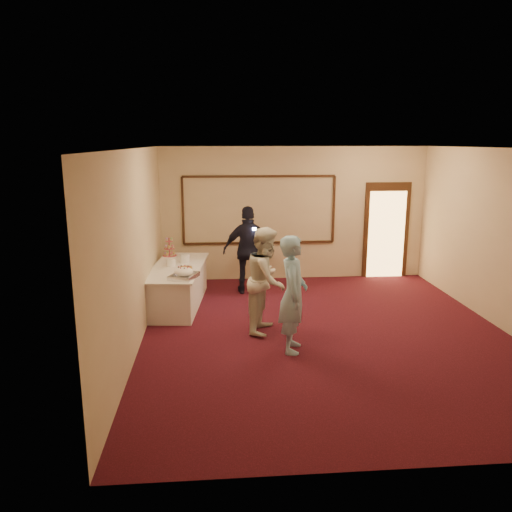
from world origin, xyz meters
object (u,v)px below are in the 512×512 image
at_px(buffet_table, 178,286).
at_px(guest, 249,250).
at_px(cupcake_stand, 169,249).
at_px(plate_stack_b, 185,258).
at_px(tart, 186,268).
at_px(man, 293,294).
at_px(pavlova_tray, 184,273).
at_px(woman, 267,280).
at_px(plate_stack_a, 171,262).

distance_m(buffet_table, guest, 1.67).
xyz_separation_m(buffet_table, cupcake_stand, (-0.22, 0.92, 0.53)).
xyz_separation_m(buffet_table, plate_stack_b, (0.13, 0.29, 0.47)).
xyz_separation_m(tart, man, (1.69, -2.04, 0.09)).
xyz_separation_m(cupcake_stand, man, (2.09, -3.24, -0.03)).
xyz_separation_m(pavlova_tray, tart, (0.00, 0.58, -0.06)).
relative_size(woman, guest, 0.96).
height_order(plate_stack_b, man, man).
xyz_separation_m(pavlova_tray, plate_stack_a, (-0.29, 0.89, -0.01)).
height_order(buffet_table, woman, woman).
height_order(plate_stack_a, guest, guest).
bearing_deg(pavlova_tray, guest, 51.37).
bearing_deg(buffet_table, guest, 26.02).
distance_m(plate_stack_b, man, 3.14).
bearing_deg(tart, guest, 38.15).
relative_size(pavlova_tray, cupcake_stand, 1.51).
xyz_separation_m(pavlova_tray, guest, (1.25, 1.56, 0.05)).
relative_size(plate_stack_b, woman, 0.12).
height_order(tart, guest, guest).
distance_m(cupcake_stand, man, 3.86).
bearing_deg(pavlova_tray, plate_stack_b, 92.42).
height_order(woman, guest, guest).
distance_m(plate_stack_a, tart, 0.43).
bearing_deg(woman, buffet_table, 65.80).
bearing_deg(buffet_table, woman, -43.31).
relative_size(buffet_table, pavlova_tray, 3.94).
xyz_separation_m(buffet_table, guest, (1.42, 0.70, 0.52)).
distance_m(buffet_table, tart, 0.53).
bearing_deg(cupcake_stand, guest, -7.78).
distance_m(pavlova_tray, plate_stack_a, 0.94).
relative_size(plate_stack_a, woman, 0.11).
xyz_separation_m(cupcake_stand, tart, (0.40, -1.20, -0.12)).
xyz_separation_m(buffet_table, plate_stack_a, (-0.12, 0.02, 0.46)).
height_order(tart, man, man).
bearing_deg(plate_stack_a, tart, -45.88).
bearing_deg(guest, woman, 92.05).
xyz_separation_m(tart, woman, (1.38, -1.19, 0.08)).
height_order(plate_stack_a, tart, plate_stack_a).
bearing_deg(plate_stack_b, tart, -84.71).
relative_size(pavlova_tray, plate_stack_a, 3.39).
relative_size(plate_stack_b, man, 0.12).
distance_m(cupcake_stand, woman, 2.99).
relative_size(buffet_table, woman, 1.42).
bearing_deg(cupcake_stand, plate_stack_b, -61.07).
height_order(buffet_table, cupcake_stand, cupcake_stand).
xyz_separation_m(plate_stack_a, woman, (1.68, -1.50, 0.03)).
height_order(cupcake_stand, plate_stack_a, cupcake_stand).
xyz_separation_m(plate_stack_a, tart, (0.30, -0.31, -0.05)).
xyz_separation_m(plate_stack_a, plate_stack_b, (0.24, 0.26, 0.01)).
relative_size(man, guest, 0.97).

